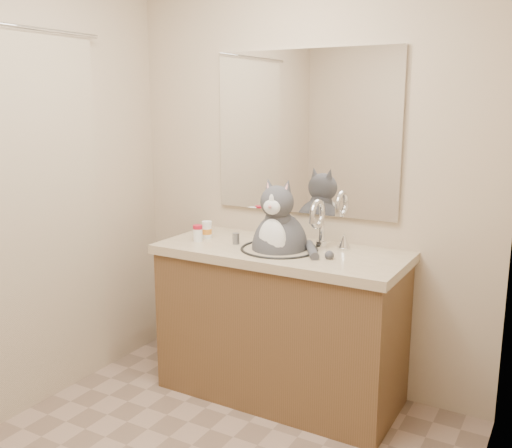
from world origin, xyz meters
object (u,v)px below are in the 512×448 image
Objects in this scene: cat at (279,243)px; pill_bottle_orange at (207,230)px; pill_bottle_redcap at (198,233)px; grey_canister at (236,239)px.

cat is 6.02× the size of pill_bottle_orange.
grey_canister is at bearing 13.39° from pill_bottle_redcap.
pill_bottle_orange reaches higher than pill_bottle_redcap.
pill_bottle_redcap is at bearing -88.72° from pill_bottle_orange.
cat is 0.26m from grey_canister.
pill_bottle_redcap is 0.09m from pill_bottle_orange.
cat reaches higher than pill_bottle_orange.
pill_bottle_orange is 1.59× the size of grey_canister.
pill_bottle_orange is (-0.00, 0.09, 0.00)m from pill_bottle_redcap.
cat reaches higher than grey_canister.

